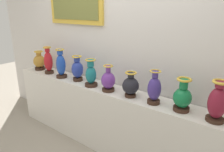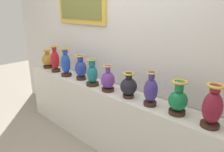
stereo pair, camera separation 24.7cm
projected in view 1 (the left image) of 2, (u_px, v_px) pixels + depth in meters
ground_plane at (112, 148)px, 2.78m from camera, size 11.16×11.16×0.00m
display_shelf at (112, 120)px, 2.65m from camera, size 3.32×0.35×0.83m
back_wall at (123, 33)px, 2.51m from camera, size 5.16×0.14×2.94m
vase_ochre at (39, 61)px, 3.31m from camera, size 0.18×0.18×0.30m
vase_crimson at (48, 62)px, 3.10m from camera, size 0.13×0.13×0.40m
vase_sapphire at (61, 65)px, 2.91m from camera, size 0.15×0.15×0.40m
vase_cobalt at (77, 69)px, 2.79m from camera, size 0.16×0.16×0.34m
vase_teal at (91, 75)px, 2.60m from camera, size 0.16×0.16×0.34m
vase_violet at (108, 80)px, 2.45m from camera, size 0.16×0.16×0.31m
vase_onyx at (131, 85)px, 2.28m from camera, size 0.18×0.18×0.28m
vase_indigo at (154, 89)px, 2.11m from camera, size 0.14×0.14×0.35m
vase_emerald at (182, 97)px, 1.96m from camera, size 0.17×0.17×0.32m
vase_burgundy at (217, 103)px, 1.77m from camera, size 0.16×0.16×0.37m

